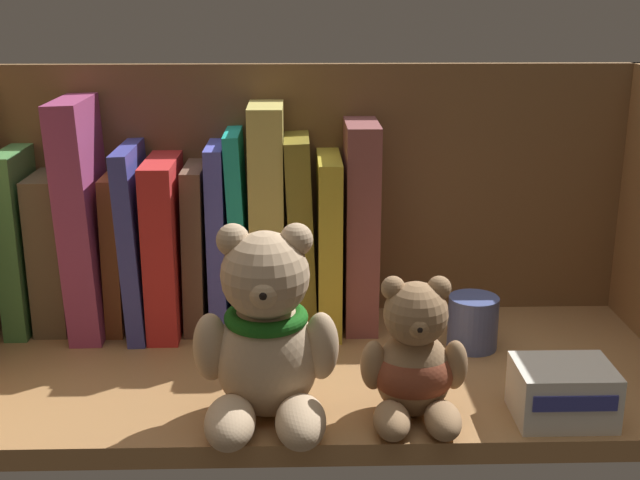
# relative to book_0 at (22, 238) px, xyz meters

# --- Properties ---
(shelf_board) EXTENTS (0.69, 0.30, 0.02)m
(shelf_board) POSITION_rel_book_0_xyz_m (0.32, -0.12, -0.11)
(shelf_board) COLOR #9E7042
(shelf_board) RESTS_ON ground
(shelf_back_panel) EXTENTS (0.71, 0.01, 0.30)m
(shelf_back_panel) POSITION_rel_book_0_xyz_m (0.32, 0.04, 0.03)
(shelf_back_panel) COLOR brown
(shelf_back_panel) RESTS_ON ground
(book_0) EXTENTS (0.02, 0.11, 0.20)m
(book_0) POSITION_rel_book_0_xyz_m (0.00, 0.00, 0.00)
(book_0) COLOR #468545
(book_0) RESTS_ON shelf_board
(book_1) EXTENTS (0.03, 0.10, 0.17)m
(book_1) POSITION_rel_book_0_xyz_m (0.03, 0.00, -0.01)
(book_1) COLOR brown
(book_1) RESTS_ON shelf_board
(book_2) EXTENTS (0.04, 0.14, 0.25)m
(book_2) POSITION_rel_book_0_xyz_m (0.07, 0.00, 0.03)
(book_2) COLOR #9B3B69
(book_2) RESTS_ON shelf_board
(book_3) EXTENTS (0.02, 0.10, 0.17)m
(book_3) POSITION_rel_book_0_xyz_m (0.10, 0.00, -0.01)
(book_3) COLOR brown
(book_3) RESTS_ON shelf_board
(book_4) EXTENTS (0.03, 0.15, 0.20)m
(book_4) POSITION_rel_book_0_xyz_m (0.13, 0.00, 0.00)
(book_4) COLOR #3B3F97
(book_4) RESTS_ON shelf_board
(book_5) EXTENTS (0.03, 0.14, 0.19)m
(book_5) POSITION_rel_book_0_xyz_m (0.16, 0.00, -0.00)
(book_5) COLOR red
(book_5) RESTS_ON shelf_board
(book_6) EXTENTS (0.02, 0.10, 0.18)m
(book_6) POSITION_rel_book_0_xyz_m (0.19, 0.00, -0.01)
(book_6) COLOR brown
(book_6) RESTS_ON shelf_board
(book_7) EXTENTS (0.02, 0.10, 0.20)m
(book_7) POSITION_rel_book_0_xyz_m (0.21, 0.00, 0.00)
(book_7) COLOR #4F53C2
(book_7) RESTS_ON shelf_board
(book_8) EXTENTS (0.02, 0.09, 0.21)m
(book_8) POSITION_rel_book_0_xyz_m (0.23, 0.00, 0.01)
(book_8) COLOR #1FAF9E
(book_8) RESTS_ON shelf_board
(book_9) EXTENTS (0.04, 0.10, 0.24)m
(book_9) POSITION_rel_book_0_xyz_m (0.26, 0.00, 0.02)
(book_9) COLOR #CDBB5D
(book_9) RESTS_ON shelf_board
(book_10) EXTENTS (0.03, 0.10, 0.21)m
(book_10) POSITION_rel_book_0_xyz_m (0.30, 0.00, 0.01)
(book_10) COLOR olive
(book_10) RESTS_ON shelf_board
(book_11) EXTENTS (0.02, 0.14, 0.19)m
(book_11) POSITION_rel_book_0_xyz_m (0.33, 0.00, -0.00)
(book_11) COLOR gold
(book_11) RESTS_ON shelf_board
(book_12) EXTENTS (0.03, 0.11, 0.22)m
(book_12) POSITION_rel_book_0_xyz_m (0.36, 0.00, 0.01)
(book_12) COLOR brown
(book_12) RESTS_ON shelf_board
(teddy_bear_larger) EXTENTS (0.12, 0.13, 0.17)m
(teddy_bear_larger) POSITION_rel_book_0_xyz_m (0.27, -0.22, -0.02)
(teddy_bear_larger) COLOR tan
(teddy_bear_larger) RESTS_ON shelf_board
(teddy_bear_smaller) EXTENTS (0.09, 0.10, 0.13)m
(teddy_bear_smaller) POSITION_rel_book_0_xyz_m (0.39, -0.22, -0.05)
(teddy_bear_smaller) COLOR #93704C
(teddy_bear_smaller) RESTS_ON shelf_board
(pillar_candle) EXTENTS (0.05, 0.05, 0.06)m
(pillar_candle) POSITION_rel_book_0_xyz_m (0.48, -0.08, -0.07)
(pillar_candle) COLOR #4C5B99
(pillar_candle) RESTS_ON shelf_board
(small_product_box) EXTENTS (0.08, 0.07, 0.05)m
(small_product_box) POSITION_rel_book_0_xyz_m (0.52, -0.23, -0.07)
(small_product_box) COLOR silver
(small_product_box) RESTS_ON shelf_board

